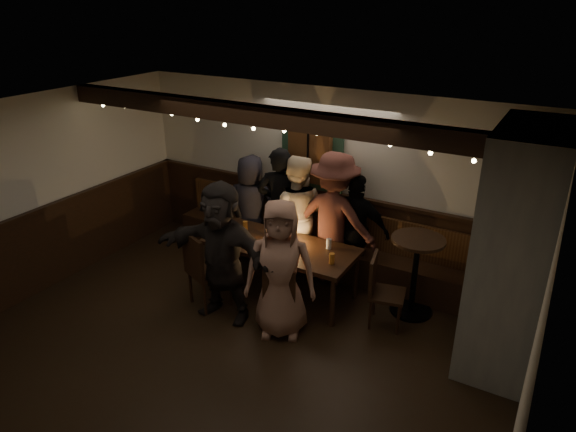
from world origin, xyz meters
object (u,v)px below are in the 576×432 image
Objects in this scene: dining_table at (280,249)px; person_c at (296,215)px; chair_near_left at (202,266)px; chair_end at (380,287)px; person_e at (356,230)px; person_g at (280,269)px; person_b at (280,208)px; high_top at (416,266)px; person_f at (222,252)px; person_a at (251,207)px; person_d at (334,219)px; chair_near_right at (281,295)px.

person_c reaches higher than dining_table.
chair_near_left is 1.56m from person_c.
person_e is (-0.66, 0.76, 0.28)m from chair_end.
person_b is at bearing 96.85° from person_g.
person_f is at bearing -148.58° from high_top.
person_a reaches higher than person_e.
dining_table is 0.85m from person_d.
dining_table is 1.20m from person_a.
high_top is 2.12m from person_b.
person_f reaches higher than high_top.
chair_near_right is 0.46× the size of person_d.
person_g is (-1.23, -1.18, 0.19)m from high_top.
dining_table is at bearing 179.38° from chair_end.
person_b is 1.04× the size of person_c.
person_f reaches higher than person_e.
chair_near_left is 0.61× the size of person_g.
person_g is (-0.30, -1.50, 0.05)m from person_e.
high_top is at bearing 156.12° from person_a.
person_a is (-0.25, 1.51, 0.21)m from chair_near_left.
person_b reaches higher than person_c.
person_a is 0.54m from person_b.
chair_end is at bearing -0.62° from dining_table.
person_e reaches higher than chair_near_left.
chair_near_right is 0.54× the size of person_a.
person_g reaches higher than high_top.
chair_near_right is at bearing 74.54° from person_e.
chair_near_right is 1.20m from chair_end.
high_top is 2.37m from person_f.
chair_end is at bearing 36.18° from chair_near_right.
high_top is 1.72m from person_g.
high_top is 2.64m from person_a.
chair_near_right is at bearing 98.96° from person_b.
person_c reaches higher than chair_near_left.
chair_end is 0.57× the size of person_e.
high_top is (1.68, 0.43, -0.00)m from dining_table.
person_a reaches higher than high_top.
person_e reaches higher than chair_near_right.
person_a is at bearing -25.67° from person_c.
chair_near_left is at bearing 52.38° from person_d.
person_f is (-0.77, -0.08, 0.40)m from chair_near_right.
chair_near_left is (-0.68, -0.78, -0.08)m from dining_table.
person_b is at bearing -0.72° from person_e.
person_e reaches higher than high_top.
high_top is (0.28, 0.44, 0.14)m from chair_end.
high_top is at bearing 170.72° from person_d.
person_c is at bearing 172.79° from high_top.
person_e is at bearing 163.26° from person_a.
person_f is (-2.02, -1.23, 0.23)m from high_top.
person_b reaches higher than chair_near_left.
chair_end is 0.57× the size of person_a.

